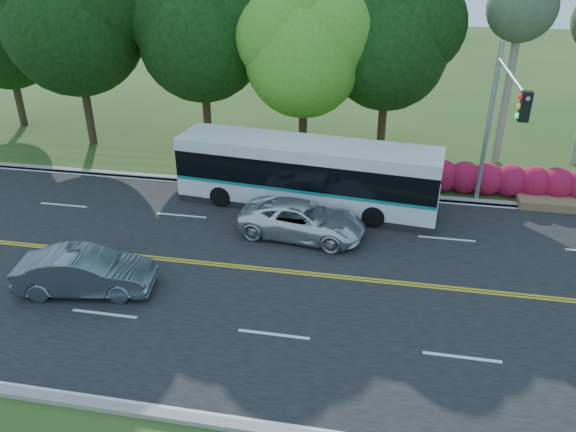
% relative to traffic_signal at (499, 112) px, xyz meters
% --- Properties ---
extents(ground, '(120.00, 120.00, 0.00)m').
position_rel_traffic_signal_xyz_m(ground, '(-6.49, -5.40, -4.67)').
color(ground, '#264717').
rests_on(ground, ground).
extents(road, '(60.00, 14.00, 0.02)m').
position_rel_traffic_signal_xyz_m(road, '(-6.49, -5.40, -4.66)').
color(road, black).
rests_on(road, ground).
extents(curb_north, '(60.00, 0.30, 0.15)m').
position_rel_traffic_signal_xyz_m(curb_north, '(-6.49, 1.75, -4.60)').
color(curb_north, gray).
rests_on(curb_north, ground).
extents(curb_south, '(60.00, 0.30, 0.15)m').
position_rel_traffic_signal_xyz_m(curb_south, '(-6.49, -12.55, -4.60)').
color(curb_south, gray).
rests_on(curb_south, ground).
extents(grass_verge, '(60.00, 4.00, 0.10)m').
position_rel_traffic_signal_xyz_m(grass_verge, '(-6.49, 3.60, -4.62)').
color(grass_verge, '#264717').
rests_on(grass_verge, ground).
extents(lane_markings, '(57.60, 13.82, 0.00)m').
position_rel_traffic_signal_xyz_m(lane_markings, '(-6.59, -5.40, -4.65)').
color(lane_markings, gold).
rests_on(lane_markings, road).
extents(tree_row, '(44.70, 9.10, 13.84)m').
position_rel_traffic_signal_xyz_m(tree_row, '(-11.65, 6.73, 2.06)').
color(tree_row, '#312515').
rests_on(tree_row, ground).
extents(bougainvillea_hedge, '(9.50, 2.25, 1.50)m').
position_rel_traffic_signal_xyz_m(bougainvillea_hedge, '(0.69, 2.75, -3.95)').
color(bougainvillea_hedge, maroon).
rests_on(bougainvillea_hedge, ground).
extents(traffic_signal, '(0.42, 6.10, 7.00)m').
position_rel_traffic_signal_xyz_m(traffic_signal, '(0.00, 0.00, 0.00)').
color(traffic_signal, '#999CA1').
rests_on(traffic_signal, ground).
extents(transit_bus, '(11.39, 3.64, 2.93)m').
position_rel_traffic_signal_xyz_m(transit_bus, '(-7.43, 0.02, -3.20)').
color(transit_bus, silver).
rests_on(transit_bus, road).
extents(sedan, '(4.68, 2.27, 1.48)m').
position_rel_traffic_signal_xyz_m(sedan, '(-13.63, -7.80, -3.91)').
color(sedan, slate).
rests_on(sedan, road).
extents(suv, '(5.18, 2.87, 1.37)m').
position_rel_traffic_signal_xyz_m(suv, '(-7.15, -2.66, -3.96)').
color(suv, white).
rests_on(suv, road).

